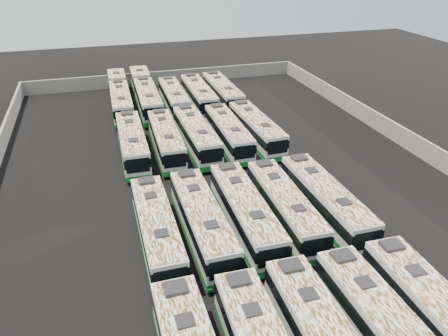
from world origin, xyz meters
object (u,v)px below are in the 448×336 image
bus_midback_center (196,135)px  bus_midfront_far_left (157,229)px  bus_midfront_center (245,213)px  bus_midback_left (166,140)px  bus_front_far_right (441,322)px  bus_midfront_left (202,222)px  bus_midback_far_left (132,143)px  bus_midback_right (228,133)px  bus_back_far_right (223,93)px  bus_back_right (199,96)px  bus_midback_far_right (256,129)px  bus_back_center (174,98)px  bus_midfront_right (284,206)px  bus_front_right (389,336)px  bus_midfront_far_right (325,201)px  bus_back_far_left (120,95)px  bus_back_left (145,93)px

bus_midback_center → bus_midfront_far_left: bearing=-113.8°
bus_midfront_center → bus_midback_left: size_ratio=1.03×
bus_midback_left → bus_midfront_center: bearing=-76.2°
bus_front_far_right → bus_midfront_left: bearing=129.1°
bus_midback_far_left → bus_midback_left: size_ratio=1.02×
bus_midback_right → bus_back_far_right: (3.49, 14.09, 0.07)m
bus_back_right → bus_front_far_right: bearing=-85.0°
bus_midback_center → bus_midback_far_right: bearing=-1.1°
bus_back_right → bus_midfront_left: bearing=-102.8°
bus_back_center → bus_midback_left: bearing=-103.3°
bus_front_far_right → bus_midfront_right: (-3.63, 14.11, -0.07)m
bus_midfront_right → bus_front_right: bearing=-88.0°
bus_midfront_far_right → bus_midback_right: size_ratio=1.02×
bus_midback_center → bus_back_far_left: bus_midback_center is taller
bus_back_center → bus_midfront_far_right: bearing=-75.8°
bus_midback_left → bus_midback_far_right: bearing=1.8°
bus_back_right → bus_back_far_right: (3.53, 0.06, 0.02)m
bus_back_right → bus_back_far_right: size_ratio=0.99×
bus_midfront_right → bus_midback_center: size_ratio=0.97×
bus_front_far_right → bus_midfront_far_left: bus_front_far_right is taller
bus_midback_left → bus_back_far_right: size_ratio=0.96×
bus_midback_right → bus_back_right: (-0.04, 14.03, 0.05)m
bus_midfront_left → bus_back_far_right: bus_back_far_right is taller
bus_midfront_right → bus_back_center: bus_back_center is taller
bus_back_center → bus_back_far_right: size_ratio=0.96×
bus_midback_center → bus_back_far_left: size_ratio=0.66×
bus_midfront_right → bus_midback_far_right: 16.88m
bus_midback_right → bus_back_right: bus_back_right is taller
bus_midfront_center → bus_midback_center: size_ratio=1.00×
bus_front_far_right → bus_back_left: (-10.68, 47.82, 0.01)m
bus_midback_left → bus_midfront_far_left: bearing=-100.8°
bus_front_right → bus_midback_far_left: 32.47m
bus_front_far_right → bus_back_far_left: (-14.31, 47.93, -0.05)m
bus_midfront_left → bus_midback_center: (3.53, 16.76, 0.01)m
bus_midback_center → bus_back_far_left: bearing=111.4°
bus_back_far_left → bus_back_far_right: 14.72m
bus_front_right → bus_midback_center: size_ratio=1.00×
bus_midfront_right → bus_midback_far_left: bus_midback_far_left is taller
bus_front_right → bus_back_right: bus_back_right is taller
bus_midfront_far_left → bus_midback_center: bus_midback_center is taller
bus_midfront_far_right → bus_midback_far_right: bus_midfront_far_right is taller
bus_midback_far_left → bus_back_left: (3.71, 17.24, 0.04)m
bus_midfront_left → bus_midfront_right: size_ratio=1.03×
bus_midback_center → bus_back_center: (0.09, 13.86, -0.06)m
bus_midfront_center → bus_back_left: bus_back_left is taller
bus_front_right → bus_midback_far_right: size_ratio=1.02×
bus_midfront_far_right → bus_back_right: size_ratio=1.00×
bus_midfront_center → bus_back_center: (-0.03, 30.40, -0.06)m
bus_front_far_right → bus_midback_left: bearing=110.7°
bus_front_far_right → bus_back_right: (-3.52, 44.44, -0.01)m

